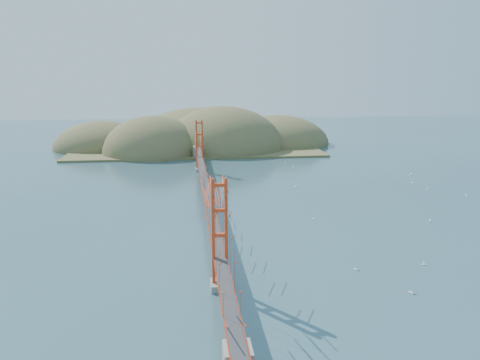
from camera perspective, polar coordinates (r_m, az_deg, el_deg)
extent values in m
plane|color=#315563|center=(77.83, -4.13, -3.39)|extent=(320.00, 320.00, 0.00)
cube|color=gray|center=(49.62, -2.42, -12.67)|extent=(2.00, 2.40, 0.70)
cube|color=gray|center=(106.88, -4.90, 1.27)|extent=(2.00, 2.40, 0.70)
cube|color=#A82D12|center=(76.98, -4.17, -1.03)|extent=(1.40, 92.00, 0.16)
cube|color=#A82D12|center=(77.02, -4.16, -1.17)|extent=(1.33, 92.00, 0.24)
cube|color=#38383A|center=(76.95, -4.17, -0.96)|extent=(1.19, 92.00, 0.03)
cube|color=gray|center=(122.37, -5.18, 3.36)|extent=(2.20, 2.60, 3.30)
cube|color=brown|center=(140.36, -5.39, 3.99)|extent=(70.00, 40.00, 0.60)
ellipsoid|color=brown|center=(132.75, -10.49, 3.22)|extent=(28.00, 28.00, 21.00)
ellipsoid|color=brown|center=(138.84, -2.06, 3.84)|extent=(36.00, 36.00, 25.00)
ellipsoid|color=brown|center=(149.19, 4.61, 4.44)|extent=(32.00, 32.00, 18.00)
ellipsoid|color=brown|center=(146.42, -16.47, 3.79)|extent=(28.00, 28.00, 16.00)
ellipsoid|color=brown|center=(154.30, -4.78, 4.71)|extent=(44.00, 44.00, 22.00)
cube|color=white|center=(55.49, 13.91, -10.52)|extent=(0.54, 0.54, 0.10)
cylinder|color=white|center=(55.36, 13.93, -10.22)|extent=(0.02, 0.02, 0.63)
cube|color=white|center=(91.72, 6.72, -0.90)|extent=(0.54, 0.33, 0.09)
cylinder|color=white|center=(91.66, 6.73, -0.73)|extent=(0.01, 0.01, 0.56)
cube|color=white|center=(96.58, 21.91, -1.05)|extent=(0.61, 0.56, 0.11)
cylinder|color=white|center=(96.50, 21.92, -0.85)|extent=(0.02, 0.02, 0.68)
cube|color=white|center=(101.04, 20.26, -0.33)|extent=(0.32, 0.64, 0.11)
cylinder|color=white|center=(100.97, 20.27, -0.15)|extent=(0.02, 0.02, 0.66)
cube|color=white|center=(59.18, 21.46, -9.56)|extent=(0.50, 0.24, 0.09)
cylinder|color=white|center=(59.09, 21.48, -9.33)|extent=(0.01, 0.01, 0.52)
cube|color=white|center=(112.30, 6.57, 1.64)|extent=(0.35, 0.54, 0.09)
cylinder|color=white|center=(112.25, 6.58, 1.78)|extent=(0.01, 0.01, 0.56)
cube|color=white|center=(76.32, 22.18, -4.61)|extent=(0.42, 0.62, 0.11)
cylinder|color=white|center=(76.23, 22.20, -4.38)|extent=(0.02, 0.02, 0.65)
cube|color=white|center=(108.72, 20.08, 0.57)|extent=(0.62, 0.21, 0.11)
cylinder|color=white|center=(108.65, 20.10, 0.74)|extent=(0.02, 0.02, 0.67)
cube|color=white|center=(72.46, 8.90, -4.71)|extent=(0.32, 0.50, 0.09)
cylinder|color=white|center=(72.38, 8.91, -4.51)|extent=(0.01, 0.01, 0.52)
cube|color=white|center=(94.83, 25.88, -1.67)|extent=(0.18, 0.53, 0.10)
cylinder|color=white|center=(94.76, 25.89, -1.50)|extent=(0.02, 0.02, 0.58)
cube|color=white|center=(51.65, 20.13, -12.77)|extent=(0.48, 0.60, 0.11)
cylinder|color=white|center=(51.52, 20.16, -12.45)|extent=(0.02, 0.02, 0.65)
cube|color=white|center=(104.35, 10.42, 0.65)|extent=(0.51, 0.22, 0.09)
cylinder|color=white|center=(104.29, 10.43, 0.80)|extent=(0.01, 0.01, 0.53)
cube|color=white|center=(117.43, 5.53, 2.16)|extent=(0.58, 0.39, 0.10)
cylinder|color=white|center=(117.37, 5.53, 2.31)|extent=(0.02, 0.02, 0.61)
cube|color=white|center=(92.96, 6.97, -0.72)|extent=(0.53, 0.55, 0.10)
cylinder|color=white|center=(92.89, 6.98, -0.53)|extent=(0.02, 0.02, 0.63)
cube|color=white|center=(98.27, 2.77, 0.11)|extent=(0.62, 0.32, 0.11)
cylinder|color=white|center=(98.20, 2.78, 0.29)|extent=(0.02, 0.02, 0.64)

